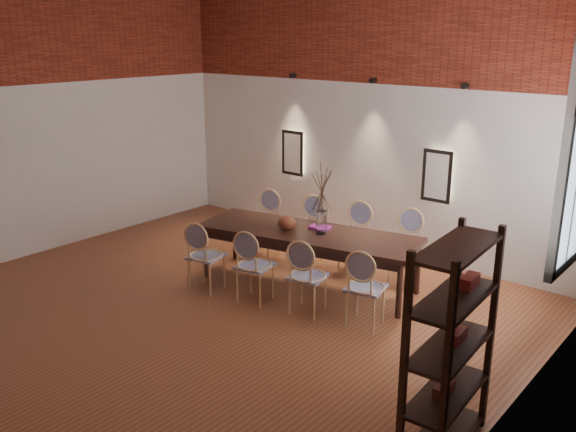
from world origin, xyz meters
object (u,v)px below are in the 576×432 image
Objects in this scene: chair_near_c at (308,276)px; chair_far_d at (405,247)px; dining_table at (308,258)px; bowl at (287,223)px; chair_far_a at (264,224)px; book at (320,227)px; shelving_rack at (450,348)px; chair_near_d at (366,287)px; chair_near_b at (255,265)px; chair_near_a at (206,256)px; vase at (321,222)px; chair_far_b at (307,231)px; chair_far_c at (354,239)px.

chair_far_d is (0.38, 1.61, 0.00)m from chair_near_c.
bowl is (-0.26, -0.11, 0.46)m from dining_table.
book is at bearing 154.50° from chair_far_a.
shelving_rack is (2.36, -1.23, 0.43)m from chair_near_c.
chair_near_b is at bearing -180.00° from chair_near_d.
vase is (1.09, 1.00, 0.43)m from chair_near_a.
chair_near_c is 1.00× the size of chair_far_b.
chair_far_c and chair_far_d have the same top height.
chair_near_b and chair_near_c have the same top height.
chair_near_b is at bearing -103.34° from book.
chair_far_a is at bearing -0.00° from chair_far_c.
bowl is at bearing -161.46° from vase.
chair_near_a is 0.52× the size of shelving_rack.
vase reaches higher than chair_near_b.
chair_far_a is at bearing 162.22° from vase.
dining_table is at bearing 143.27° from shelving_rack.
bowl is at bearing 83.43° from chair_near_b.
dining_table is at bearing 145.54° from chair_near_d.
chair_far_d is (1.09, 1.77, 0.00)m from chair_near_b.
chair_near_a is 1.45m from chair_near_c.
dining_table is 0.83m from chair_near_c.
chair_far_b reaches higher than book.
dining_table is at bearing 34.46° from chair_near_a.
chair_near_a is 3.62× the size of book.
chair_far_b is at bearing 90.00° from chair_near_b.
chair_far_a is 4.76m from shelving_rack.
chair_far_a is (-1.74, 1.14, 0.00)m from chair_near_c.
bowl is 3.61m from shelving_rack.
chair_near_b is at bearing 115.91° from chair_far_a.
chair_far_a is at bearing 145.54° from chair_near_d.
chair_near_a is at bearing -129.12° from book.
chair_near_d and chair_far_d have the same top height.
chair_near_a and chair_far_c have the same top height.
dining_table is at bearing -167.50° from vase.
chair_far_b is (-1.74, 1.14, 0.00)m from chair_near_d.
vase is at bearing 140.91° from shelving_rack.
chair_far_c is (-1.03, 1.30, 0.00)m from chair_near_d.
chair_far_d is at bearing 121.27° from shelving_rack.
chair_near_b is at bearing -0.00° from chair_near_a.
vase is 0.17× the size of shelving_rack.
chair_far_b is 1.45m from chair_far_d.
vase is at bearing 18.54° from bowl.
chair_near_a is 3.91m from shelving_rack.
chair_near_b is 1.00× the size of chair_near_d.
chair_far_a is at bearing 146.39° from shelving_rack.
chair_near_c and chair_far_b have the same top height.
chair_far_a is 2.17m from chair_far_d.
chair_near_a is 0.72m from chair_near_b.
shelving_rack is at bearing 122.42° from chair_far_c.
dining_table is 3.48m from shelving_rack.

